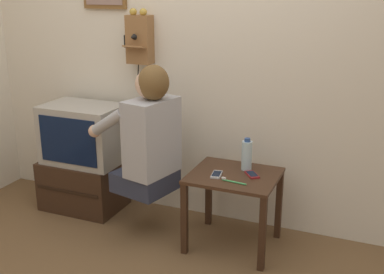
% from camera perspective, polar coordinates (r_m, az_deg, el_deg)
% --- Properties ---
extents(wall_back, '(6.80, 0.05, 2.55)m').
position_cam_1_polar(wall_back, '(3.46, 1.08, 10.57)').
color(wall_back, silver).
rests_on(wall_back, ground_plane).
extents(side_table, '(0.57, 0.49, 0.52)m').
position_cam_1_polar(side_table, '(3.20, 4.97, -6.06)').
color(side_table, '#422819').
rests_on(side_table, ground_plane).
extents(person, '(0.60, 0.49, 0.89)m').
position_cam_1_polar(person, '(3.23, -5.18, 0.31)').
color(person, '#2D3347').
rests_on(person, ground_plane).
extents(tv_stand, '(0.61, 0.42, 0.39)m').
position_cam_1_polar(tv_stand, '(3.92, -12.74, -5.45)').
color(tv_stand, '#382316').
rests_on(tv_stand, ground_plane).
extents(television, '(0.59, 0.40, 0.45)m').
position_cam_1_polar(television, '(3.76, -12.76, 0.37)').
color(television, '#ADA89E').
rests_on(television, tv_stand).
extents(wall_phone_antique, '(0.22, 0.19, 0.77)m').
position_cam_1_polar(wall_phone_antique, '(3.57, -6.25, 11.51)').
color(wall_phone_antique, olive).
extents(cell_phone_held, '(0.08, 0.13, 0.01)m').
position_cam_1_polar(cell_phone_held, '(3.13, 2.94, -4.45)').
color(cell_phone_held, silver).
rests_on(cell_phone_held, side_table).
extents(cell_phone_spare, '(0.12, 0.13, 0.01)m').
position_cam_1_polar(cell_phone_spare, '(3.15, 7.14, -4.44)').
color(cell_phone_spare, maroon).
rests_on(cell_phone_spare, side_table).
extents(water_bottle, '(0.07, 0.07, 0.22)m').
position_cam_1_polar(water_bottle, '(3.21, 6.51, -2.15)').
color(water_bottle, silver).
rests_on(water_bottle, side_table).
extents(toothbrush, '(0.17, 0.03, 0.02)m').
position_cam_1_polar(toothbrush, '(3.03, 4.78, -5.25)').
color(toothbrush, '#4CBF66').
rests_on(toothbrush, side_table).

